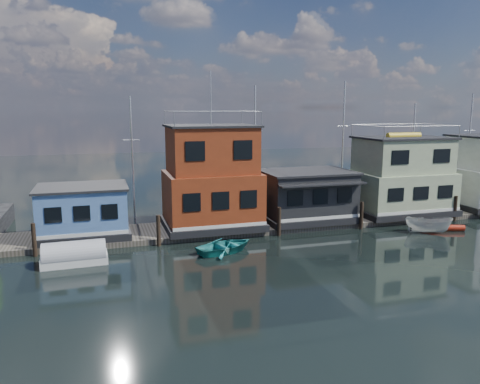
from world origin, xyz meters
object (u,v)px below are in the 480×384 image
object	(u,v)px
dinghy_teal	(225,246)
houseboat_red	(212,179)
motorboat	(429,225)
red_kayak	(443,228)
tarp_runabout	(74,255)
houseboat_green	(401,177)
houseboat_blue	(83,211)
houseboat_dark	(307,195)

from	to	relation	value
dinghy_teal	houseboat_red	bearing A→B (deg)	-23.40
motorboat	dinghy_teal	xyz separation A→B (m)	(-16.20, -0.09, -0.24)
houseboat_red	red_kayak	bearing A→B (deg)	-16.40
houseboat_red	tarp_runabout	bearing A→B (deg)	-152.23
houseboat_green	motorboat	size ratio (longest dim) A/B	2.46
motorboat	red_kayak	xyz separation A→B (m)	(1.58, 0.29, -0.42)
houseboat_red	dinghy_teal	world-z (taller)	houseboat_red
motorboat	houseboat_blue	bearing A→B (deg)	110.34
red_kayak	dinghy_teal	bearing A→B (deg)	-159.35
motorboat	dinghy_teal	distance (m)	16.20
houseboat_blue	dinghy_teal	size ratio (longest dim) A/B	1.57
houseboat_blue	tarp_runabout	distance (m)	5.51
houseboat_blue	houseboat_dark	bearing A→B (deg)	-0.06
houseboat_blue	motorboat	bearing A→B (deg)	-12.06
houseboat_red	red_kayak	world-z (taller)	houseboat_red
motorboat	red_kayak	size ratio (longest dim) A/B	1.03
houseboat_blue	tarp_runabout	world-z (taller)	houseboat_blue
houseboat_green	tarp_runabout	world-z (taller)	houseboat_green
houseboat_red	dinghy_teal	size ratio (longest dim) A/B	2.92
houseboat_dark	motorboat	xyz separation A→B (m)	(7.80, -5.38, -1.76)
red_kayak	houseboat_red	bearing A→B (deg)	-176.95
houseboat_dark	red_kayak	distance (m)	10.89
red_kayak	tarp_runabout	bearing A→B (deg)	-160.27
houseboat_red	dinghy_teal	bearing A→B (deg)	-94.20
houseboat_dark	red_kayak	bearing A→B (deg)	-28.52
tarp_runabout	motorboat	bearing A→B (deg)	-2.50
houseboat_red	houseboat_dark	size ratio (longest dim) A/B	1.60
houseboat_green	tarp_runabout	xyz separation A→B (m)	(-26.96, -5.25, -2.96)
houseboat_blue	houseboat_dark	size ratio (longest dim) A/B	0.86
houseboat_dark	red_kayak	world-z (taller)	houseboat_dark
houseboat_dark	motorboat	world-z (taller)	houseboat_dark
houseboat_blue	houseboat_dark	world-z (taller)	houseboat_dark
houseboat_dark	tarp_runabout	distance (m)	18.80
red_kayak	motorboat	bearing A→B (deg)	-150.24
houseboat_red	red_kayak	xyz separation A→B (m)	(17.38, -5.12, -3.86)
houseboat_green	red_kayak	xyz separation A→B (m)	(0.38, -5.12, -3.31)
houseboat_blue	red_kayak	bearing A→B (deg)	-10.78
houseboat_blue	houseboat_dark	xyz separation A→B (m)	(17.50, -0.02, 0.21)
tarp_runabout	dinghy_teal	world-z (taller)	tarp_runabout
motorboat	dinghy_teal	bearing A→B (deg)	122.70
houseboat_dark	houseboat_green	size ratio (longest dim) A/B	0.88
motorboat	tarp_runabout	bearing A→B (deg)	122.05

